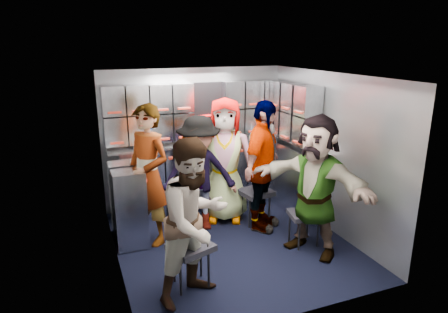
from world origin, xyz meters
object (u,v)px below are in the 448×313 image
object	(u,v)px
attendant_arc_b	(199,174)
jump_seat_near_left	(191,249)
jump_seat_mid_left	(196,198)
jump_seat_mid_right	(256,194)
jump_seat_near_right	(304,216)
attendant_arc_e	(315,186)
jump_seat_center	(220,188)
attendant_arc_c	(225,160)
attendant_arc_a	(195,221)
attendant_standing	(148,175)
attendant_arc_d	(263,167)

from	to	relation	value
attendant_arc_b	jump_seat_near_left	bearing A→B (deg)	-102.18
jump_seat_mid_left	jump_seat_mid_right	world-z (taller)	jump_seat_mid_right
jump_seat_mid_left	jump_seat_near_right	bearing A→B (deg)	-45.53
attendant_arc_e	jump_seat_mid_left	bearing A→B (deg)	-166.76
attendant_arc_e	jump_seat_mid_right	bearing A→B (deg)	169.53
jump_seat_center	attendant_arc_c	world-z (taller)	attendant_arc_c
jump_seat_near_left	jump_seat_mid_right	xyz separation A→B (m)	(1.29, 1.13, 0.01)
attendant_arc_a	attendant_arc_b	distance (m)	1.52
jump_seat_mid_right	attendant_arc_e	xyz separation A→B (m)	(0.29, -0.97, 0.42)
jump_seat_mid_left	attendant_standing	bearing A→B (deg)	-156.91
jump_seat_near_right	attendant_arc_a	distance (m)	1.72
jump_seat_mid_right	attendant_arc_c	world-z (taller)	attendant_arc_c
jump_seat_mid_right	attendant_standing	bearing A→B (deg)	179.92
attendant_arc_b	attendant_arc_c	xyz separation A→B (m)	(0.43, 0.16, 0.09)
attendant_arc_d	attendant_standing	bearing A→B (deg)	129.33
jump_seat_center	jump_seat_near_right	bearing A→B (deg)	-62.94
attendant_standing	attendant_arc_b	xyz separation A→B (m)	(0.69, 0.12, -0.10)
jump_seat_near_left	attendant_arc_d	distance (m)	1.67
jump_seat_mid_left	attendant_arc_b	bearing A→B (deg)	-90.00
attendant_arc_d	attendant_arc_e	size ratio (longest dim) A/B	1.04
jump_seat_near_right	attendant_standing	size ratio (longest dim) A/B	0.24
jump_seat_near_right	attendant_arc_b	xyz separation A→B (m)	(-1.07, 0.91, 0.40)
attendant_arc_a	attendant_arc_c	bearing A→B (deg)	34.95
attendant_arc_e	attendant_arc_b	bearing A→B (deg)	-162.41
jump_seat_center	jump_seat_mid_right	world-z (taller)	jump_seat_mid_right
attendant_arc_a	attendant_arc_c	xyz separation A→B (m)	(0.93, 1.60, 0.05)
jump_seat_center	attendant_arc_a	xyz separation A→B (m)	(-0.93, -1.78, 0.43)
attendant_arc_c	attendant_arc_e	bearing A→B (deg)	-40.28
attendant_standing	attendant_arc_d	world-z (taller)	attendant_standing
jump_seat_near_right	jump_seat_mid_right	bearing A→B (deg)	109.87
jump_seat_mid_right	attendant_arc_d	world-z (taller)	attendant_arc_d
attendant_arc_a	attendant_arc_b	world-z (taller)	attendant_arc_a
jump_seat_center	attendant_standing	size ratio (longest dim) A/B	0.25
jump_seat_near_right	attendant_arc_b	distance (m)	1.46
jump_seat_near_left	attendant_arc_b	bearing A→B (deg)	68.08
jump_seat_mid_right	attendant_arc_b	world-z (taller)	attendant_arc_b
jump_seat_center	jump_seat_near_left	bearing A→B (deg)	-120.32
jump_seat_mid_left	jump_seat_mid_right	size ratio (longest dim) A/B	0.85
jump_seat_near_left	attendant_arc_b	world-z (taller)	attendant_arc_b
jump_seat_center	attendant_standing	world-z (taller)	attendant_standing
jump_seat_near_left	jump_seat_center	world-z (taller)	jump_seat_near_left
jump_seat_mid_left	attendant_arc_b	xyz separation A→B (m)	(0.00, -0.18, 0.42)
jump_seat_center	attendant_arc_d	world-z (taller)	attendant_arc_d
attendant_arc_a	attendant_arc_c	size ratio (longest dim) A/B	0.94
attendant_arc_b	attendant_arc_e	xyz separation A→B (m)	(1.07, -1.09, 0.07)
jump_seat_center	attendant_standing	xyz separation A→B (m)	(-1.12, -0.46, 0.49)
jump_seat_center	attendant_arc_b	bearing A→B (deg)	-141.30
jump_seat_mid_left	jump_seat_center	size ratio (longest dim) A/B	0.92
attendant_arc_c	attendant_arc_d	xyz separation A→B (m)	(0.35, -0.46, 0.00)
attendant_arc_a	attendant_arc_d	size ratio (longest dim) A/B	0.93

